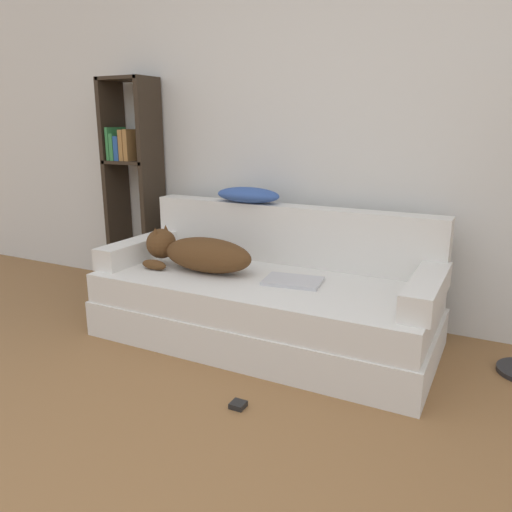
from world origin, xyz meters
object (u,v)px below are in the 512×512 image
object	(u,v)px
couch	(263,309)
power_adapter	(238,405)
throw_pillow	(248,195)
laptop	(293,281)
bookshelf	(132,173)
dog	(197,253)

from	to	relation	value
couch	power_adapter	distance (m)	0.77
throw_pillow	couch	bearing A→B (deg)	-50.65
laptop	bookshelf	size ratio (longest dim) A/B	0.22
power_adapter	dog	bearing A→B (deg)	134.30
couch	dog	distance (m)	0.52
dog	throw_pillow	distance (m)	0.52
laptop	dog	bearing A→B (deg)	175.65
couch	power_adapter	size ratio (longest dim) A/B	29.61
bookshelf	power_adapter	distance (m)	2.12
laptop	couch	bearing A→B (deg)	168.46
dog	throw_pillow	world-z (taller)	throw_pillow
throw_pillow	laptop	bearing A→B (deg)	-37.35
laptop	power_adapter	xyz separation A→B (m)	(0.04, -0.70, -0.38)
couch	dog	size ratio (longest dim) A/B	2.70
couch	laptop	bearing A→B (deg)	-3.41
laptop	throw_pillow	world-z (taller)	throw_pillow
laptop	throw_pillow	xyz separation A→B (m)	(-0.48, 0.36, 0.40)
laptop	bookshelf	world-z (taller)	bookshelf
throw_pillow	bookshelf	distance (m)	1.03
laptop	power_adapter	distance (m)	0.80
couch	laptop	distance (m)	0.28
dog	throw_pillow	bearing A→B (deg)	72.34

